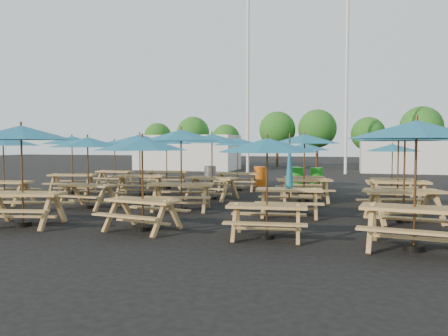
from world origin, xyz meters
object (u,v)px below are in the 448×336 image
(picnic_unit_6, at_px, (140,142))
(waste_bin_5, at_px, (317,178))
(picnic_unit_3, at_px, (115,146))
(picnic_unit_13, at_px, (289,182))
(picnic_unit_15, at_px, (304,149))
(picnic_unit_11, at_px, (238,144))
(picnic_unit_4, at_px, (21,137))
(picnic_unit_8, at_px, (142,148))
(picnic_unit_7, at_px, (167,143))
(picnic_unit_5, at_px, (88,145))
(picnic_unit_18, at_px, (399,139))
(waste_bin_2, at_px, (260,176))
(waste_bin_1, at_px, (210,175))
(picnic_unit_19, at_px, (392,150))
(picnic_unit_17, at_px, (405,138))
(picnic_unit_10, at_px, (212,141))
(picnic_unit_12, at_px, (267,150))
(picnic_unit_2, at_px, (72,143))
(picnic_unit_9, at_px, (181,139))
(picnic_unit_16, at_px, (416,135))
(waste_bin_0, at_px, (210,176))
(picnic_unit_14, at_px, (304,142))
(waste_bin_3, at_px, (294,177))

(picnic_unit_6, distance_m, waste_bin_5, 8.61)
(picnic_unit_3, relative_size, picnic_unit_13, 0.98)
(picnic_unit_15, bearing_deg, picnic_unit_11, 160.42)
(picnic_unit_4, relative_size, picnic_unit_8, 1.18)
(picnic_unit_3, height_order, picnic_unit_7, picnic_unit_7)
(picnic_unit_5, height_order, picnic_unit_6, picnic_unit_6)
(picnic_unit_18, relative_size, waste_bin_2, 2.80)
(picnic_unit_6, xyz_separation_m, picnic_unit_15, (6.18, 2.82, -0.31))
(picnic_unit_13, distance_m, waste_bin_1, 10.14)
(picnic_unit_13, height_order, picnic_unit_19, picnic_unit_13)
(picnic_unit_3, height_order, picnic_unit_18, picnic_unit_18)
(picnic_unit_3, relative_size, picnic_unit_8, 0.88)
(picnic_unit_8, bearing_deg, picnic_unit_17, 35.52)
(picnic_unit_6, bearing_deg, picnic_unit_10, -15.58)
(picnic_unit_12, bearing_deg, waste_bin_1, 107.00)
(picnic_unit_7, xyz_separation_m, picnic_unit_8, (3.51, -9.28, -0.17))
(picnic_unit_2, height_order, picnic_unit_9, picnic_unit_9)
(picnic_unit_2, distance_m, picnic_unit_5, 4.60)
(picnic_unit_10, distance_m, picnic_unit_19, 7.25)
(picnic_unit_3, distance_m, picnic_unit_17, 14.01)
(picnic_unit_9, height_order, picnic_unit_18, picnic_unit_18)
(picnic_unit_11, relative_size, picnic_unit_15, 0.96)
(picnic_unit_2, bearing_deg, picnic_unit_19, -2.49)
(picnic_unit_11, height_order, picnic_unit_16, picnic_unit_16)
(picnic_unit_13, bearing_deg, picnic_unit_19, 55.05)
(picnic_unit_10, xyz_separation_m, picnic_unit_18, (6.47, -0.11, 0.06))
(picnic_unit_7, relative_size, waste_bin_5, 3.05)
(picnic_unit_2, relative_size, picnic_unit_8, 1.16)
(picnic_unit_4, xyz_separation_m, picnic_unit_18, (9.35, 6.36, -0.01))
(picnic_unit_19, distance_m, waste_bin_0, 8.88)
(picnic_unit_4, relative_size, picnic_unit_11, 1.21)
(picnic_unit_2, bearing_deg, picnic_unit_9, -42.02)
(picnic_unit_2, xyz_separation_m, picnic_unit_10, (6.18, -0.16, 0.04))
(picnic_unit_19, bearing_deg, picnic_unit_16, -99.26)
(picnic_unit_17, bearing_deg, picnic_unit_4, -178.50)
(picnic_unit_8, bearing_deg, picnic_unit_12, 9.24)
(waste_bin_0, bearing_deg, picnic_unit_9, -77.62)
(picnic_unit_3, distance_m, picnic_unit_14, 9.95)
(picnic_unit_8, height_order, waste_bin_3, picnic_unit_8)
(picnic_unit_13, relative_size, picnic_unit_17, 0.73)
(picnic_unit_5, distance_m, waste_bin_0, 9.00)
(picnic_unit_14, distance_m, picnic_unit_17, 4.49)
(waste_bin_1, relative_size, waste_bin_3, 1.00)
(waste_bin_1, bearing_deg, picnic_unit_15, -26.84)
(picnic_unit_6, height_order, picnic_unit_8, picnic_unit_6)
(picnic_unit_12, bearing_deg, picnic_unit_10, 111.13)
(picnic_unit_2, distance_m, waste_bin_2, 8.96)
(picnic_unit_3, height_order, waste_bin_3, picnic_unit_3)
(picnic_unit_15, bearing_deg, picnic_unit_4, -137.63)
(picnic_unit_3, xyz_separation_m, waste_bin_0, (4.17, 2.15, -1.52))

